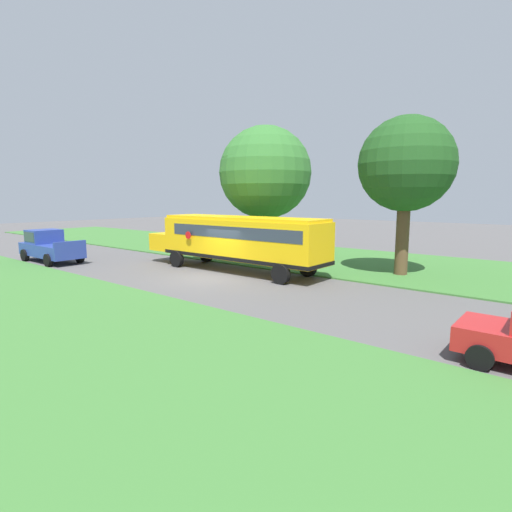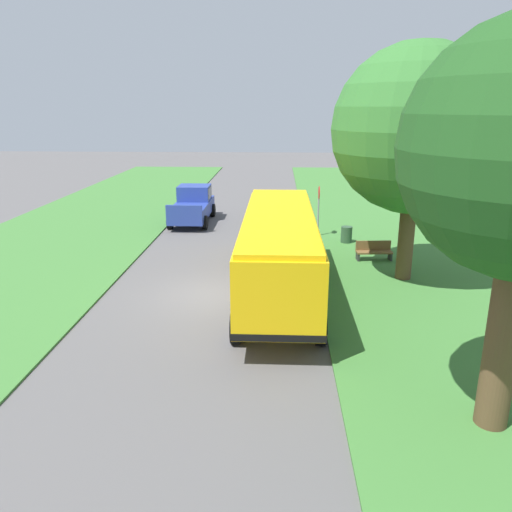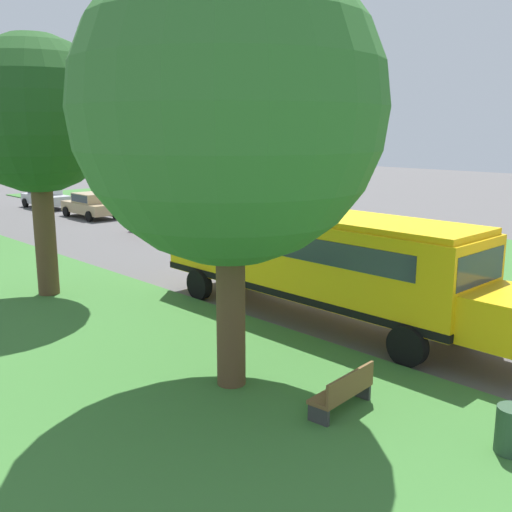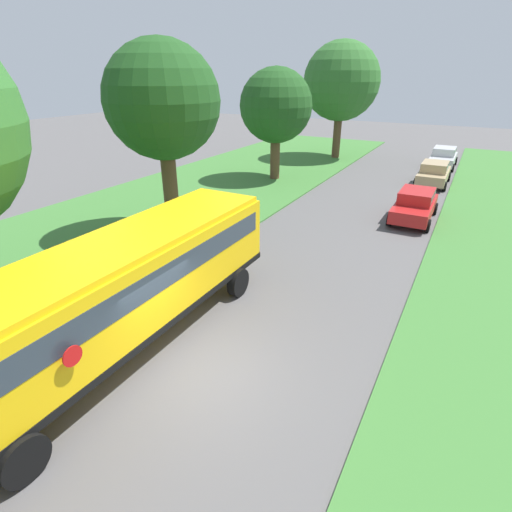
{
  "view_description": "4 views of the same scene",
  "coord_description": "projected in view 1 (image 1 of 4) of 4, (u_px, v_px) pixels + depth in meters",
  "views": [
    {
      "loc": [
        14.41,
        15.12,
        4.19
      ],
      "look_at": [
        -1.42,
        2.2,
        1.23
      ],
      "focal_mm": 28.0,
      "sensor_mm": 36.0,
      "label": 1
    },
    {
      "loc": [
        -2.49,
        17.36,
        6.75
      ],
      "look_at": [
        -1.74,
        1.18,
        1.88
      ],
      "focal_mm": 35.0,
      "sensor_mm": 36.0,
      "label": 2
    },
    {
      "loc": [
        -15.57,
        -11.17,
        5.52
      ],
      "look_at": [
        -2.34,
        2.69,
        1.43
      ],
      "focal_mm": 42.0,
      "sensor_mm": 36.0,
      "label": 3
    },
    {
      "loc": [
        5.04,
        -6.45,
        7.1
      ],
      "look_at": [
        -1.13,
        4.91,
        1.12
      ],
      "focal_mm": 28.0,
      "sensor_mm": 36.0,
      "label": 4
    }
  ],
  "objects": [
    {
      "name": "grass_far_side",
      "position": [
        24.0,
        316.0,
        14.21
      ],
      "size": [
        10.0,
        80.0,
        0.07
      ],
      "primitive_type": "cube",
      "color": "#3D7533",
      "rests_on": "ground"
    },
    {
      "name": "oak_tree_roadside_mid",
      "position": [
        405.0,
        165.0,
        20.89
      ],
      "size": [
        4.99,
        4.99,
        8.47
      ],
      "color": "brown",
      "rests_on": "ground"
    },
    {
      "name": "ground_plane",
      "position": [
        207.0,
        278.0,
        21.11
      ],
      "size": [
        120.0,
        120.0,
        0.0
      ],
      "primitive_type": "plane",
      "color": "#565454"
    },
    {
      "name": "oak_tree_beside_bus",
      "position": [
        262.0,
        171.0,
        27.2
      ],
      "size": [
        6.29,
        6.29,
        9.07
      ],
      "color": "brown",
      "rests_on": "ground"
    },
    {
      "name": "grass_verge",
      "position": [
        308.0,
        256.0,
        28.77
      ],
      "size": [
        12.0,
        80.0,
        0.08
      ],
      "primitive_type": "cube",
      "color": "#3D7533",
      "rests_on": "ground"
    },
    {
      "name": "pickup_truck",
      "position": [
        49.0,
        246.0,
        26.55
      ],
      "size": [
        2.28,
        5.4,
        2.1
      ],
      "color": "#283D93",
      "rests_on": "ground"
    },
    {
      "name": "school_bus",
      "position": [
        237.0,
        238.0,
        22.82
      ],
      "size": [
        2.84,
        12.42,
        3.16
      ],
      "color": "yellow",
      "rests_on": "ground"
    },
    {
      "name": "stop_sign",
      "position": [
        170.0,
        231.0,
        29.87
      ],
      "size": [
        0.08,
        0.68,
        2.74
      ],
      "color": "gray",
      "rests_on": "ground"
    },
    {
      "name": "park_bench",
      "position": [
        232.0,
        250.0,
        29.08
      ],
      "size": [
        1.64,
        0.64,
        0.92
      ],
      "color": "brown",
      "rests_on": "ground"
    },
    {
      "name": "trash_bin",
      "position": [
        196.0,
        248.0,
        30.27
      ],
      "size": [
        0.56,
        0.56,
        0.9
      ],
      "primitive_type": "cylinder",
      "color": "#2D4C33",
      "rests_on": "ground"
    }
  ]
}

